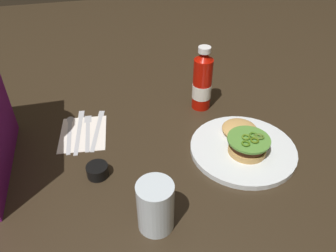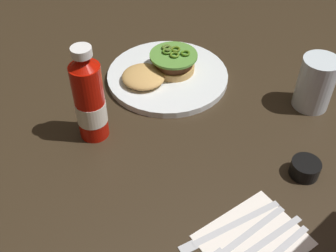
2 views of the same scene
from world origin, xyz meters
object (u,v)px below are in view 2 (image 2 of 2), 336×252
at_px(burger_sandwich, 163,67).
at_px(condiment_cup, 305,168).
at_px(napkin, 253,240).
at_px(dinner_plate, 168,76).
at_px(steak_knife, 225,228).
at_px(water_glass, 316,83).
at_px(fork_utensil, 240,239).
at_px(ketchup_bottle, 89,100).

height_order(burger_sandwich, condiment_cup, burger_sandwich).
distance_m(burger_sandwich, napkin, 0.48).
height_order(dinner_plate, steak_knife, dinner_plate).
bearing_deg(burger_sandwich, condiment_cup, 90.68).
bearing_deg(water_glass, fork_utensil, 18.53).
bearing_deg(dinner_plate, ketchup_bottle, 9.87).
relative_size(condiment_cup, napkin, 0.34).
distance_m(burger_sandwich, fork_utensil, 0.47).
distance_m(dinner_plate, napkin, 0.47).
xyz_separation_m(dinner_plate, burger_sandwich, (0.01, -0.01, 0.03)).
bearing_deg(fork_utensil, condiment_cup, -175.53).
relative_size(ketchup_bottle, water_glass, 1.74).
bearing_deg(ketchup_bottle, water_glass, 149.66).
xyz_separation_m(napkin, fork_utensil, (0.02, -0.01, 0.00)).
bearing_deg(steak_knife, ketchup_bottle, -84.53).
bearing_deg(dinner_plate, napkin, 66.31).
bearing_deg(condiment_cup, ketchup_bottle, -56.52).
bearing_deg(steak_knife, burger_sandwich, -117.00).
bearing_deg(burger_sandwich, water_glass, 122.51).
bearing_deg(fork_utensil, napkin, 138.87).
bearing_deg(napkin, dinner_plate, -113.69).
relative_size(burger_sandwich, ketchup_bottle, 0.90).
distance_m(condiment_cup, napkin, 0.19).
bearing_deg(steak_knife, water_glass, -165.91).
xyz_separation_m(dinner_plate, ketchup_bottle, (0.24, 0.04, 0.08)).
xyz_separation_m(ketchup_bottle, condiment_cup, (-0.24, 0.36, -0.08)).
height_order(condiment_cup, steak_knife, condiment_cup).
xyz_separation_m(burger_sandwich, napkin, (0.18, 0.44, -0.03)).
bearing_deg(burger_sandwich, fork_utensil, 65.16).
xyz_separation_m(steak_knife, fork_utensil, (-0.00, 0.03, -0.00)).
bearing_deg(napkin, steak_knife, -65.94).
distance_m(water_glass, steak_knife, 0.40).
height_order(water_glass, condiment_cup, water_glass).
bearing_deg(condiment_cup, napkin, 9.35).
bearing_deg(napkin, condiment_cup, -170.65).
distance_m(dinner_plate, fork_utensil, 0.47).
relative_size(dinner_plate, water_glass, 2.40).
xyz_separation_m(water_glass, fork_utensil, (0.38, 0.13, -0.06)).
distance_m(dinner_plate, burger_sandwich, 0.03).
bearing_deg(dinner_plate, water_glass, 121.64).
height_order(dinner_plate, condiment_cup, condiment_cup).
bearing_deg(dinner_plate, fork_utensil, 63.70).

